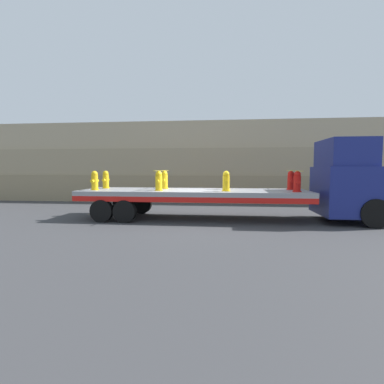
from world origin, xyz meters
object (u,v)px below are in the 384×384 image
Objects in this scene: truck_cab at (351,182)px; fire_hydrant_yellow_near_1 at (159,181)px; fire_hydrant_yellow_near_2 at (226,182)px; fire_hydrant_red_far_3 at (291,181)px; flatbed_trailer at (182,195)px; fire_hydrant_yellow_near_0 at (95,181)px; fire_hydrant_red_near_3 at (297,182)px; fire_hydrant_yellow_far_0 at (106,180)px; fire_hydrant_yellow_far_1 at (165,180)px; fire_hydrant_yellow_far_2 at (226,180)px.

truck_cab is 4.06× the size of fire_hydrant_yellow_near_1.
fire_hydrant_yellow_near_2 and fire_hydrant_red_far_3 have the same top height.
flatbed_trailer is 1.16m from fire_hydrant_yellow_near_1.
fire_hydrant_yellow_near_0 is 1.00× the size of fire_hydrant_red_far_3.
truck_cab is 4.06× the size of fire_hydrant_yellow_near_2.
fire_hydrant_red_far_3 is (0.00, 1.12, 0.00)m from fire_hydrant_red_near_3.
truck_cab is 4.06× the size of fire_hydrant_yellow_far_0.
flatbed_trailer is at bearing 180.00° from truck_cab.
fire_hydrant_yellow_near_1 is 1.00× the size of fire_hydrant_yellow_near_2.
fire_hydrant_yellow_near_1 and fire_hydrant_yellow_far_1 have the same top height.
fire_hydrant_yellow_near_2 is at bearing -90.00° from fire_hydrant_yellow_far_2.
fire_hydrant_yellow_near_0 and fire_hydrant_red_near_3 have the same top height.
fire_hydrant_yellow_far_1 is 1.00× the size of fire_hydrant_red_far_3.
flatbed_trailer is 11.74× the size of fire_hydrant_yellow_far_1.
fire_hydrant_yellow_near_2 is (5.28, -1.12, 0.00)m from fire_hydrant_yellow_far_0.
fire_hydrant_yellow_far_0 is 2.64m from fire_hydrant_yellow_far_1.
fire_hydrant_yellow_near_2 is 2.64m from fire_hydrant_red_near_3.
fire_hydrant_yellow_far_1 is at bearing 180.00° from fire_hydrant_red_far_3.
fire_hydrant_yellow_far_0 and fire_hydrant_red_far_3 have the same top height.
truck_cab is 4.79m from fire_hydrant_yellow_far_2.
fire_hydrant_red_near_3 is at bearing -11.99° from fire_hydrant_yellow_far_1.
fire_hydrant_yellow_near_2 and fire_hydrant_yellow_far_2 have the same top height.
truck_cab is 6.59m from flatbed_trailer.
fire_hydrant_yellow_near_1 is 2.87m from fire_hydrant_yellow_far_2.
fire_hydrant_yellow_far_1 is at bearing 156.99° from fire_hydrant_yellow_near_2.
fire_hydrant_yellow_near_0 is 1.00× the size of fire_hydrant_yellow_near_2.
fire_hydrant_yellow_near_0 is at bearing -170.82° from flatbed_trailer.
fire_hydrant_yellow_far_2 is at bearing 180.00° from fire_hydrant_red_far_3.
fire_hydrant_red_far_3 is at bearing 23.01° from fire_hydrant_yellow_near_2.
fire_hydrant_yellow_near_1 is at bearing 0.00° from fire_hydrant_yellow_near_0.
truck_cab is 4.06× the size of fire_hydrant_red_far_3.
flatbed_trailer is at bearing -34.12° from fire_hydrant_yellow_far_1.
fire_hydrant_yellow_near_0 is 1.00× the size of fire_hydrant_yellow_far_2.
fire_hydrant_yellow_near_2 is at bearing 0.00° from fire_hydrant_yellow_near_1.
truck_cab reaches higher than fire_hydrant_yellow_far_1.
fire_hydrant_yellow_far_1 is at bearing 180.00° from fire_hydrant_yellow_far_2.
fire_hydrant_yellow_far_2 is (0.00, 1.12, 0.00)m from fire_hydrant_yellow_near_2.
fire_hydrant_red_far_3 is at bearing 0.00° from fire_hydrant_yellow_far_1.
flatbed_trailer is 11.74× the size of fire_hydrant_yellow_far_0.
fire_hydrant_yellow_far_1 is 5.39m from fire_hydrant_red_near_3.
fire_hydrant_yellow_far_0 is 1.00× the size of fire_hydrant_yellow_near_1.
fire_hydrant_red_near_3 is at bearing -8.06° from fire_hydrant_yellow_far_0.
fire_hydrant_yellow_near_1 is at bearing 180.00° from fire_hydrant_yellow_near_2.
fire_hydrant_red_far_3 is at bearing 0.00° from fire_hydrant_yellow_far_2.
truck_cab is 4.79m from fire_hydrant_yellow_near_2.
fire_hydrant_yellow_far_1 is (2.64, 0.00, 0.00)m from fire_hydrant_yellow_far_0.
fire_hydrant_yellow_near_2 is at bearing -173.28° from truck_cab.
flatbed_trailer is at bearing 34.12° from fire_hydrant_yellow_near_1.
truck_cab is 10.04m from fire_hydrant_yellow_far_0.
flatbed_trailer is 4.52m from fire_hydrant_red_far_3.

